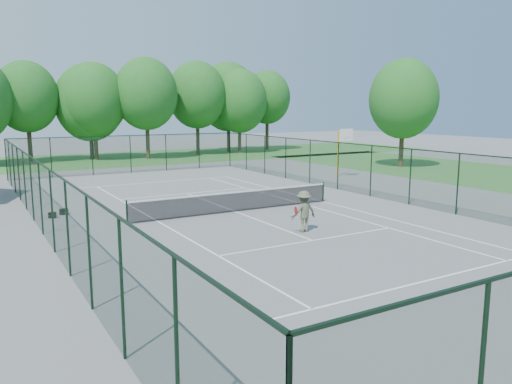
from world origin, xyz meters
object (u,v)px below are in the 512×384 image
(tennis_net, at_px, (236,201))
(sports_bag_a, at_px, (52,215))
(tennis_player, at_px, (304,211))
(basketball_goal, at_px, (343,143))

(tennis_net, xyz_separation_m, sports_bag_a, (-8.18, 3.14, -0.44))
(sports_bag_a, bearing_deg, tennis_player, -26.46)
(sports_bag_a, distance_m, tennis_player, 11.98)
(basketball_goal, height_order, sports_bag_a, basketball_goal)
(sports_bag_a, xyz_separation_m, tennis_player, (8.73, -8.18, 0.73))
(basketball_goal, relative_size, tennis_player, 1.65)
(tennis_net, height_order, sports_bag_a, tennis_net)
(tennis_net, bearing_deg, basketball_goal, 29.58)
(basketball_goal, bearing_deg, sports_bag_a, -168.66)
(basketball_goal, distance_m, tennis_player, 17.70)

